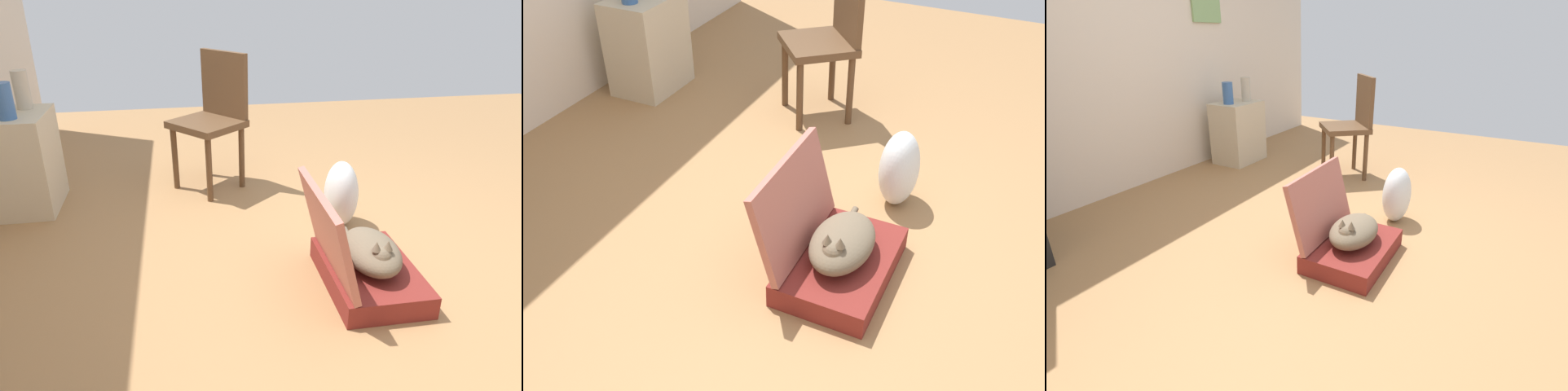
% 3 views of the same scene
% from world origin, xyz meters
% --- Properties ---
extents(ground_plane, '(7.68, 7.68, 0.00)m').
position_xyz_m(ground_plane, '(0.00, 0.00, 0.00)').
color(ground_plane, '#9E7247').
rests_on(ground_plane, ground).
extents(wall_back, '(6.40, 0.15, 2.60)m').
position_xyz_m(wall_back, '(0.00, 2.26, 1.30)').
color(wall_back, beige).
rests_on(wall_back, ground).
extents(suitcase_base, '(0.66, 0.45, 0.12)m').
position_xyz_m(suitcase_base, '(-0.09, -0.14, 0.06)').
color(suitcase_base, maroon).
rests_on(suitcase_base, ground).
extents(suitcase_lid, '(0.66, 0.15, 0.45)m').
position_xyz_m(suitcase_lid, '(-0.09, 0.11, 0.34)').
color(suitcase_lid, '#B26356').
rests_on(suitcase_lid, suitcase_base).
extents(cat, '(0.52, 0.28, 0.21)m').
position_xyz_m(cat, '(-0.10, -0.14, 0.21)').
color(cat, brown).
rests_on(cat, suitcase_base).
extents(plastic_bag_white, '(0.28, 0.21, 0.43)m').
position_xyz_m(plastic_bag_white, '(0.59, -0.20, 0.22)').
color(plastic_bag_white, silver).
rests_on(plastic_bag_white, ground).
extents(side_table, '(0.52, 0.39, 0.67)m').
position_xyz_m(side_table, '(1.20, 1.85, 0.34)').
color(side_table, beige).
rests_on(side_table, ground).
extents(vase_tall, '(0.11, 0.11, 0.23)m').
position_xyz_m(vase_tall, '(1.08, 1.85, 0.78)').
color(vase_tall, '#38609E').
rests_on(vase_tall, side_table).
extents(vase_short, '(0.10, 0.10, 0.25)m').
position_xyz_m(vase_short, '(1.33, 1.81, 0.80)').
color(vase_short, '#B7AD99').
rests_on(vase_short, side_table).
extents(chair, '(0.62, 0.62, 1.00)m').
position_xyz_m(chair, '(1.39, 0.54, 0.56)').
color(chair, brown).
rests_on(chair, ground).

